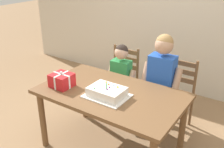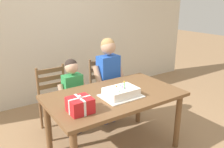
{
  "view_description": "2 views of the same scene",
  "coord_description": "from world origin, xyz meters",
  "px_view_note": "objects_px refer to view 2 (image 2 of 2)",
  "views": [
    {
      "loc": [
        1.39,
        -2.05,
        2.07
      ],
      "look_at": [
        0.0,
        0.02,
        0.96
      ],
      "focal_mm": 42.1,
      "sensor_mm": 36.0,
      "label": 1
    },
    {
      "loc": [
        -1.38,
        -2.04,
        1.8
      ],
      "look_at": [
        -0.05,
        -0.02,
        1.02
      ],
      "focal_mm": 36.79,
      "sensor_mm": 36.0,
      "label": 2
    }
  ],
  "objects_px": {
    "birthday_cake": "(121,93)",
    "child_older": "(108,73)",
    "chair_right": "(106,88)",
    "dining_table": "(114,101)",
    "child_younger": "(73,90)",
    "chair_left": "(56,99)",
    "gift_box_red_large": "(80,105)"
  },
  "relations": [
    {
      "from": "dining_table",
      "to": "child_older",
      "type": "distance_m",
      "value": 0.69
    },
    {
      "from": "child_older",
      "to": "child_younger",
      "type": "relative_size",
      "value": 1.2
    },
    {
      "from": "birthday_cake",
      "to": "child_younger",
      "type": "xyz_separation_m",
      "value": [
        -0.28,
        0.71,
        -0.15
      ]
    },
    {
      "from": "gift_box_red_large",
      "to": "chair_left",
      "type": "bearing_deg",
      "value": 83.68
    },
    {
      "from": "dining_table",
      "to": "chair_right",
      "type": "distance_m",
      "value": 0.97
    },
    {
      "from": "birthday_cake",
      "to": "chair_left",
      "type": "relative_size",
      "value": 0.48
    },
    {
      "from": "chair_left",
      "to": "chair_right",
      "type": "distance_m",
      "value": 0.82
    },
    {
      "from": "dining_table",
      "to": "gift_box_red_large",
      "type": "bearing_deg",
      "value": -160.47
    },
    {
      "from": "chair_left",
      "to": "chair_right",
      "type": "relative_size",
      "value": 1.0
    },
    {
      "from": "dining_table",
      "to": "child_older",
      "type": "xyz_separation_m",
      "value": [
        0.31,
        0.61,
        0.13
      ]
    },
    {
      "from": "chair_right",
      "to": "child_younger",
      "type": "xyz_separation_m",
      "value": [
        -0.66,
        -0.24,
        0.19
      ]
    },
    {
      "from": "gift_box_red_large",
      "to": "chair_right",
      "type": "relative_size",
      "value": 0.25
    },
    {
      "from": "dining_table",
      "to": "birthday_cake",
      "type": "distance_m",
      "value": 0.18
    },
    {
      "from": "birthday_cake",
      "to": "chair_left",
      "type": "xyz_separation_m",
      "value": [
        -0.43,
        0.95,
        -0.34
      ]
    },
    {
      "from": "birthday_cake",
      "to": "chair_right",
      "type": "xyz_separation_m",
      "value": [
        0.39,
        0.95,
        -0.34
      ]
    },
    {
      "from": "gift_box_red_large",
      "to": "chair_left",
      "type": "height_order",
      "value": "gift_box_red_large"
    },
    {
      "from": "dining_table",
      "to": "gift_box_red_large",
      "type": "distance_m",
      "value": 0.58
    },
    {
      "from": "chair_left",
      "to": "dining_table",
      "type": "bearing_deg",
      "value": -64.21
    },
    {
      "from": "birthday_cake",
      "to": "child_older",
      "type": "height_order",
      "value": "child_older"
    },
    {
      "from": "dining_table",
      "to": "child_younger",
      "type": "bearing_deg",
      "value": 112.61
    },
    {
      "from": "birthday_cake",
      "to": "chair_right",
      "type": "distance_m",
      "value": 1.08
    },
    {
      "from": "chair_right",
      "to": "chair_left",
      "type": "bearing_deg",
      "value": 180.0
    },
    {
      "from": "gift_box_red_large",
      "to": "child_older",
      "type": "distance_m",
      "value": 1.15
    },
    {
      "from": "dining_table",
      "to": "child_younger",
      "type": "relative_size",
      "value": 1.44
    },
    {
      "from": "birthday_cake",
      "to": "gift_box_red_large",
      "type": "xyz_separation_m",
      "value": [
        -0.55,
        -0.08,
        0.03
      ]
    },
    {
      "from": "chair_left",
      "to": "birthday_cake",
      "type": "bearing_deg",
      "value": -65.56
    },
    {
      "from": "chair_right",
      "to": "birthday_cake",
      "type": "bearing_deg",
      "value": -112.17
    },
    {
      "from": "birthday_cake",
      "to": "gift_box_red_large",
      "type": "height_order",
      "value": "birthday_cake"
    },
    {
      "from": "dining_table",
      "to": "chair_left",
      "type": "xyz_separation_m",
      "value": [
        -0.41,
        0.85,
        -0.19
      ]
    },
    {
      "from": "chair_left",
      "to": "child_younger",
      "type": "relative_size",
      "value": 0.85
    },
    {
      "from": "birthday_cake",
      "to": "chair_right",
      "type": "height_order",
      "value": "birthday_cake"
    },
    {
      "from": "gift_box_red_large",
      "to": "child_younger",
      "type": "bearing_deg",
      "value": 71.12
    }
  ]
}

